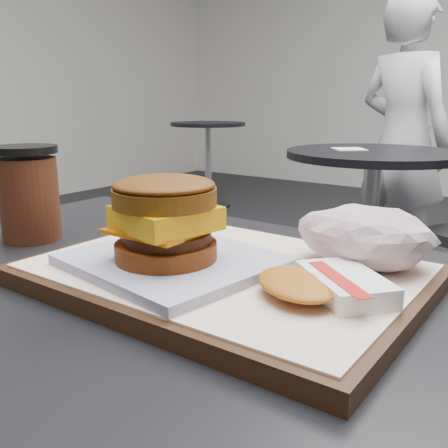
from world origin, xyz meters
TOP-DOWN VIEW (x-y plane):
  - customer_table at (0.00, 0.00)m, footprint 0.80×0.60m
  - serving_tray at (0.06, 0.06)m, footprint 0.38×0.28m
  - breakfast_sandwich at (0.02, 0.02)m, footprint 0.21×0.20m
  - hash_brown at (0.18, 0.04)m, footprint 0.14×0.13m
  - crumpled_wrapper at (0.18, 0.14)m, footprint 0.13×0.11m
  - coffee_cup at (-0.24, 0.04)m, footprint 0.08×0.08m
  - neighbor_table at (-0.35, 1.65)m, footprint 0.70×0.70m
  - napkin at (-0.45, 1.64)m, footprint 0.17×0.17m
  - patron at (-0.44, 2.32)m, footprint 0.63×0.52m
  - bg_table_mid at (-2.40, 3.20)m, footprint 0.66×0.66m

SIDE VIEW (x-z plane):
  - neighbor_table at x=-0.35m, z-range 0.18..0.93m
  - bg_table_mid at x=-2.40m, z-range 0.19..0.94m
  - customer_table at x=0.00m, z-range 0.20..0.97m
  - patron at x=-0.44m, z-range 0.00..1.47m
  - napkin at x=-0.45m, z-range 0.75..0.75m
  - serving_tray at x=0.06m, z-range 0.77..0.79m
  - hash_brown at x=0.18m, z-range 0.79..0.81m
  - crumpled_wrapper at x=0.18m, z-range 0.79..0.85m
  - breakfast_sandwich at x=0.02m, z-range 0.78..0.88m
  - coffee_cup at x=-0.24m, z-range 0.77..0.89m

